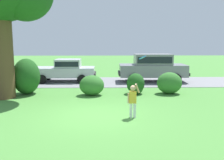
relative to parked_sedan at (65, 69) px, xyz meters
name	(u,v)px	position (x,y,z in m)	size (l,w,h in m)	color
ground_plane	(94,115)	(2.37, -8.22, -0.85)	(80.00, 80.00, 0.00)	#478438
driveway_strip	(100,82)	(2.37, -0.27, -0.84)	(28.00, 4.40, 0.02)	slate
shrub_near_tree	(26,76)	(-1.39, -4.13, 0.10)	(1.40, 1.67, 1.89)	#1E511C
shrub_centre_left	(92,85)	(2.08, -4.52, -0.32)	(1.28, 1.14, 1.05)	#33702B
shrub_centre	(136,84)	(4.41, -4.20, -0.34)	(0.95, 1.00, 1.10)	#1E511C
shrub_centre_right	(169,83)	(6.21, -4.22, -0.27)	(1.33, 1.11, 1.15)	#33702B
parked_sedan	(65,69)	(0.00, 0.00, 0.00)	(4.42, 2.14, 1.56)	silver
parked_suv	(153,66)	(6.02, -0.21, 0.23)	(4.71, 2.13, 1.92)	gray
child_thrower	(133,99)	(3.81, -8.51, -0.13)	(0.46, 0.25, 1.29)	white
frisbee	(143,58)	(4.22, -7.94, 1.33)	(0.29, 0.28, 0.20)	#337FDB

